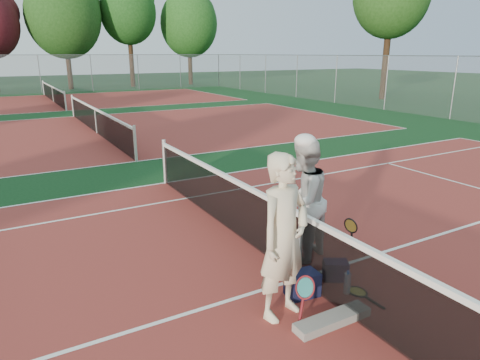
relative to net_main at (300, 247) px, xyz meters
name	(u,v)px	position (x,y,z in m)	size (l,w,h in m)	color
ground	(299,279)	(0.00, 0.00, -0.51)	(130.00, 130.00, 0.00)	black
court_main	(299,279)	(0.00, 0.00, -0.51)	(23.77, 10.97, 0.01)	maroon
court_far_a	(97,133)	(0.00, 13.50, -0.51)	(23.77, 10.97, 0.01)	maroon
court_far_b	(54,102)	(0.00, 27.00, -0.51)	(23.77, 10.97, 0.01)	maroon
net_main	(300,247)	(0.00, 0.00, 0.00)	(0.10, 10.98, 1.02)	black
net_far_a	(96,121)	(0.00, 13.50, 0.00)	(0.10, 10.98, 1.02)	black
net_far_b	(53,94)	(0.00, 27.00, 0.00)	(0.10, 10.98, 1.02)	black
fence_back	(40,74)	(0.00, 34.00, 0.99)	(32.00, 0.06, 3.00)	slate
player_a	(284,238)	(-0.70, -0.57, 0.52)	(0.75, 0.49, 2.06)	beige
player_b	(303,201)	(0.42, 0.52, 0.46)	(0.94, 0.73, 1.94)	silver
racket_red	(305,298)	(-0.52, -0.78, -0.24)	(0.32, 0.27, 0.54)	maroon
racket_black_held	(350,235)	(1.27, 0.31, -0.22)	(0.21, 0.27, 0.58)	black
racket_spare	(358,292)	(0.47, -0.69, -0.49)	(0.60, 0.27, 0.03)	black
sports_bag_navy	(302,284)	(-0.22, -0.37, -0.34)	(0.42, 0.29, 0.33)	black
sports_bag_purple	(336,270)	(0.46, -0.26, -0.37)	(0.34, 0.23, 0.28)	black
net_cover_canvas	(333,320)	(-0.29, -1.05, -0.46)	(1.03, 0.24, 0.11)	slate
water_bottle	(347,284)	(0.33, -0.63, -0.36)	(0.09, 0.09, 0.30)	silver
tree_back_3	(63,16)	(2.76, 37.36, 5.70)	(6.29, 6.29, 9.85)	#382314
tree_back_4	(128,12)	(8.53, 37.74, 6.27)	(5.15, 5.15, 9.77)	#382314
tree_back_5	(189,24)	(14.63, 37.77, 5.42)	(5.69, 5.69, 9.22)	#382314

